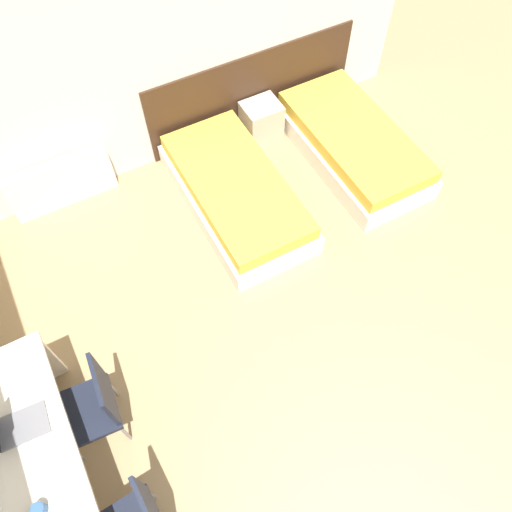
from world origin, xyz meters
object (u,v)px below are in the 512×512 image
(bed_near_door, at_px, (353,144))
(chair_near_laptop, at_px, (93,405))
(nightstand, at_px, (261,121))
(laptop, at_px, (13,426))
(bed_near_window, at_px, (236,193))

(bed_near_door, bearing_deg, chair_near_laptop, -156.08)
(nightstand, distance_m, laptop, 3.91)
(chair_near_laptop, distance_m, laptop, 0.56)
(laptop, bearing_deg, bed_near_window, 36.02)
(bed_near_door, height_order, laptop, laptop)
(nightstand, xyz_separation_m, laptop, (-3.11, -2.28, 0.62))
(bed_near_door, bearing_deg, laptop, -158.47)
(nightstand, relative_size, laptop, 1.29)
(chair_near_laptop, bearing_deg, bed_near_window, 42.25)
(nightstand, relative_size, chair_near_laptop, 0.47)
(bed_near_window, xyz_separation_m, chair_near_laptop, (-1.94, -1.50, 0.32))
(bed_near_window, height_order, chair_near_laptop, chair_near_laptop)
(bed_near_window, xyz_separation_m, laptop, (-2.39, -1.51, 0.64))
(bed_near_window, relative_size, chair_near_laptop, 2.00)
(nightstand, xyz_separation_m, chair_near_laptop, (-2.66, -2.27, 0.29))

